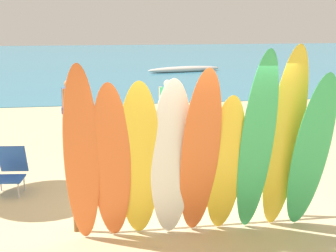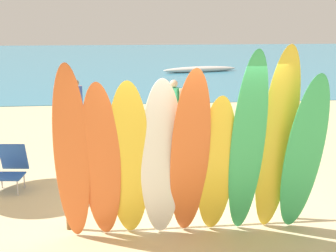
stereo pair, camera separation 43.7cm
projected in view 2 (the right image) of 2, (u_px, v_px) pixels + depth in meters
name	position (u px, v px, depth m)	size (l,w,h in m)	color
ground	(140.00, 89.00, 20.63)	(60.00, 60.00, 0.00)	#D3BC8C
ocean_water	(130.00, 59.00, 36.39)	(60.00, 40.00, 0.02)	teal
surfboard_rack	(184.00, 190.00, 6.95)	(3.59, 0.07, 0.69)	brown
surfboard_orange_0	(72.00, 156.00, 6.16)	(0.47, 0.06, 2.60)	orange
surfboard_orange_1	(101.00, 163.00, 6.25)	(0.53, 0.07, 2.35)	orange
surfboard_yellow_2	(129.00, 162.00, 6.29)	(0.58, 0.06, 2.38)	yellow
surfboard_white_3	(161.00, 161.00, 6.31)	(0.58, 0.07, 2.38)	white
surfboard_orange_4	(190.00, 156.00, 6.24)	(0.53, 0.06, 2.60)	orange
surfboard_yellow_5	(216.00, 167.00, 6.41)	(0.53, 0.06, 2.18)	yellow
surfboard_green_6	(247.00, 147.00, 6.26)	(0.47, 0.07, 2.82)	#38B266
surfboard_yellow_7	(277.00, 142.00, 6.44)	(0.54, 0.06, 2.81)	yellow
surfboard_green_8	(304.00, 156.00, 6.41)	(0.55, 0.06, 2.49)	#38B266
beachgoer_near_rack	(76.00, 102.00, 12.56)	(0.38, 0.51, 1.48)	#9E704C
beachgoer_by_water	(174.00, 104.00, 12.16)	(0.41, 0.45, 1.52)	beige
beach_chair_red	(11.00, 166.00, 8.45)	(0.57, 0.69, 0.84)	#B7B7BC
distant_boat	(200.00, 69.00, 27.19)	(4.63, 1.67, 0.37)	silver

